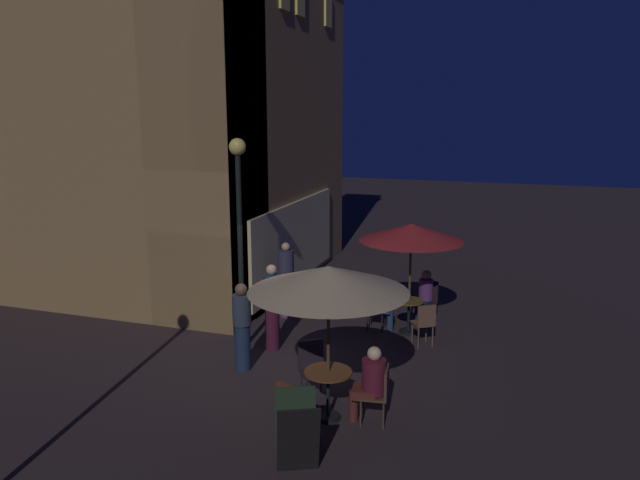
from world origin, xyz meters
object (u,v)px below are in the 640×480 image
patio_umbrella_1 (328,280)px  cafe_chair_0 (425,321)px  cafe_table_0 (409,311)px  cafe_chair_1 (428,298)px  patron_seated_0 (424,294)px  cafe_chair_2 (372,304)px  patron_standing_4 (272,307)px  cafe_chair_5 (312,364)px  menu_sandwich_board (297,433)px  patron_seated_1 (379,299)px  patron_standing_5 (242,327)px  cafe_chair_3 (292,405)px  patron_seated_2 (370,380)px  cafe_chair_4 (380,390)px  cafe_table_1 (328,384)px  street_lamp_near_corner (239,206)px  patio_umbrella_0 (411,233)px  patron_standing_3 (286,280)px

patio_umbrella_1 → cafe_chair_0: size_ratio=2.73×
cafe_table_0 → cafe_chair_1: 0.81m
patio_umbrella_1 → patron_seated_0: bearing=-8.9°
cafe_chair_2 → patron_standing_4: bearing=-133.4°
cafe_chair_5 → menu_sandwich_board: bearing=-22.8°
cafe_table_0 → patron_seated_0: 0.69m
patron_seated_1 → patron_seated_0: bearing=35.2°
cafe_chair_1 → patron_standing_5: bearing=-18.4°
menu_sandwich_board → cafe_chair_1: size_ratio=1.05×
cafe_chair_3 → patron_seated_2: (0.85, -0.93, 0.14)m
cafe_chair_3 → patron_standing_5: 2.65m
cafe_chair_4 → cafe_chair_5: size_ratio=0.96×
cafe_chair_5 → cafe_chair_4: bearing=30.2°
menu_sandwich_board → patron_standing_5: (2.62, 2.04, 0.30)m
patron_standing_5 → cafe_table_1: bearing=-65.3°
cafe_chair_1 → cafe_chair_5: bearing=3.0°
cafe_chair_4 → patron_standing_5: patron_standing_5 is taller
patio_umbrella_1 → cafe_chair_1: size_ratio=2.54×
street_lamp_near_corner → cafe_chair_1: bearing=-50.4°
patio_umbrella_1 → cafe_chair_5: size_ratio=2.57×
patio_umbrella_1 → patron_seated_0: (4.62, -0.72, -1.53)m
patio_umbrella_1 → patron_seated_1: 4.28m
patron_seated_2 → patron_seated_0: bearing=-98.6°
cafe_table_0 → patron_standing_4: (-1.73, 2.38, 0.39)m
cafe_table_1 → patron_seated_2: bearing=-82.5°
patron_seated_1 → patio_umbrella_0: bearing=0.0°
cafe_chair_5 → cafe_chair_2: bearing=140.3°
street_lamp_near_corner → cafe_chair_2: bearing=-48.7°
menu_sandwich_board → cafe_chair_3: 0.71m
cafe_chair_2 → cafe_chair_5: size_ratio=1.02×
patio_umbrella_1 → patron_standing_3: size_ratio=1.40×
cafe_chair_5 → cafe_table_0: bearing=127.3°
patron_seated_1 → patron_standing_4: 2.45m
cafe_chair_5 → patron_seated_2: 1.25m
patron_standing_3 → cafe_chair_5: bearing=161.2°
cafe_table_1 → patron_seated_1: 4.00m
patron_seated_0 → cafe_chair_5: bearing=3.2°
patron_standing_5 → cafe_chair_0: bearing=1.6°
cafe_chair_4 → cafe_chair_5: 1.36m
patron_seated_1 → patio_umbrella_1: bearing=-88.8°
street_lamp_near_corner → patron_seated_2: size_ratio=3.37×
cafe_chair_5 → patron_seated_0: bearing=126.7°
patron_seated_1 → cafe_table_0: bearing=0.0°
patron_seated_2 → patron_standing_4: 3.33m
patron_standing_4 → patron_seated_2: bearing=174.5°
cafe_chair_0 → patron_standing_4: size_ratio=0.52×
cafe_chair_0 → patron_standing_5: 3.65m
cafe_chair_5 → cafe_chair_3: bearing=-29.0°
patio_umbrella_0 → cafe_chair_3: 5.09m
patio_umbrella_1 → patron_standing_4: patio_umbrella_1 is taller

